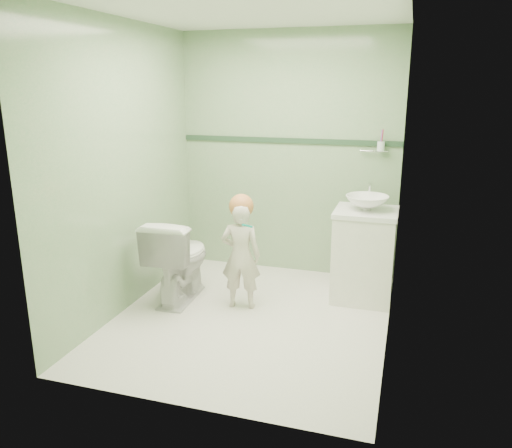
% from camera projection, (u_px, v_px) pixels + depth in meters
% --- Properties ---
extents(ground, '(2.50, 2.50, 0.00)m').
position_uv_depth(ground, '(251.00, 319.00, 4.19)').
color(ground, silver).
rests_on(ground, ground).
extents(room_shell, '(2.50, 2.54, 2.40)m').
position_uv_depth(room_shell, '(250.00, 176.00, 3.87)').
color(room_shell, '#81B07D').
rests_on(room_shell, ground).
extents(trim_stripe, '(2.20, 0.02, 0.05)m').
position_uv_depth(trim_stripe, '(288.00, 140.00, 4.97)').
color(trim_stripe, '#27452D').
rests_on(trim_stripe, room_shell).
extents(vanity, '(0.52, 0.50, 0.80)m').
position_uv_depth(vanity, '(364.00, 257.00, 4.49)').
color(vanity, white).
rests_on(vanity, ground).
extents(counter, '(0.54, 0.52, 0.04)m').
position_uv_depth(counter, '(366.00, 212.00, 4.38)').
color(counter, white).
rests_on(counter, vanity).
extents(basin, '(0.37, 0.37, 0.13)m').
position_uv_depth(basin, '(367.00, 203.00, 4.36)').
color(basin, white).
rests_on(basin, counter).
extents(faucet, '(0.03, 0.13, 0.18)m').
position_uv_depth(faucet, '(369.00, 190.00, 4.51)').
color(faucet, silver).
rests_on(faucet, counter).
extents(cup_holder, '(0.26, 0.07, 0.21)m').
position_uv_depth(cup_holder, '(380.00, 146.00, 4.68)').
color(cup_holder, silver).
rests_on(cup_holder, room_shell).
extents(toilet, '(0.46, 0.77, 0.77)m').
position_uv_depth(toilet, '(179.00, 258.00, 4.50)').
color(toilet, white).
rests_on(toilet, ground).
extents(toddler, '(0.37, 0.27, 0.93)m').
position_uv_depth(toddler, '(241.00, 256.00, 4.30)').
color(toddler, beige).
rests_on(toddler, ground).
extents(hair_cap, '(0.21, 0.21, 0.21)m').
position_uv_depth(hair_cap, '(241.00, 206.00, 4.21)').
color(hair_cap, '#C2773E').
rests_on(hair_cap, toddler).
extents(teal_toothbrush, '(0.11, 0.14, 0.08)m').
position_uv_depth(teal_toothbrush, '(247.00, 225.00, 4.09)').
color(teal_toothbrush, '#049C8D').
rests_on(teal_toothbrush, toddler).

